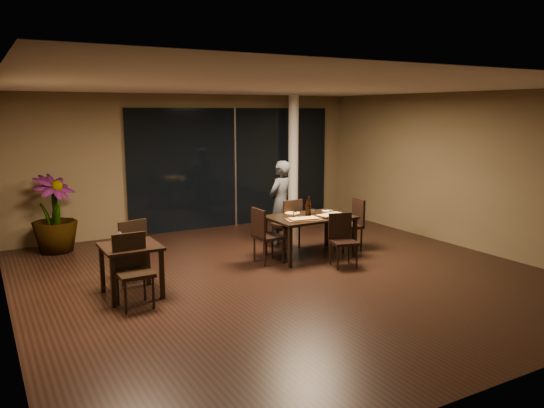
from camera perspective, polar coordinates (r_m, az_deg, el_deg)
The scene contains 32 objects.
ground at distance 8.66m, azimuth 1.43°, elevation -7.73°, with size 8.00×8.00×0.00m, color black.
wall_back at distance 11.96m, azimuth -8.58°, elevation 4.43°, with size 8.00×0.10×3.00m, color brown.
wall_front at distance 5.34m, azimuth 24.47°, elevation -3.23°, with size 8.00×0.10×3.00m, color brown.
wall_right at distance 10.96m, azimuth 19.98°, elevation 3.44°, with size 0.10×8.00×3.00m, color brown.
ceiling at distance 8.26m, azimuth 1.52°, elevation 12.64°, with size 8.00×8.00×0.04m, color silver.
window_panel at distance 12.29m, azimuth -4.05°, elevation 3.96°, with size 5.00×0.06×2.70m, color black.
column at distance 12.67m, azimuth 2.30°, elevation 4.84°, with size 0.24×0.24×3.00m, color white.
main_table at distance 9.67m, azimuth 4.10°, elevation -1.74°, with size 1.50×1.00×0.75m.
side_table at distance 7.87m, azimuth -14.96°, elevation -5.19°, with size 0.80×0.80×0.75m.
chair_main_far at distance 10.19m, azimuth 1.82°, elevation -1.87°, with size 0.51×0.51×0.97m.
chair_main_near at distance 9.19m, azimuth 7.55°, elevation -3.52°, with size 0.51×0.51×0.90m.
chair_main_left at distance 9.22m, azimuth -0.82°, elevation -3.11°, with size 0.46×0.46×0.98m.
chair_main_right at distance 10.25m, azimuth 8.66°, elevation -1.86°, with size 0.54×0.54×0.99m.
chair_side_far at distance 8.49m, azimuth -15.07°, elevation -4.52°, with size 0.56×0.56×1.00m.
chair_side_near at distance 7.49m, azimuth -14.78°, elevation -6.49°, with size 0.47×0.47×0.99m.
diner at distance 10.54m, azimuth 0.91°, elevation 0.15°, with size 0.57×0.38×1.67m, color #2B2E30.
potted_plant at distance 10.72m, azimuth -22.39°, elevation -1.00°, with size 0.80×0.80×1.47m, color #23531B.
pizza_board_left at distance 9.30m, azimuth 3.43°, elevation -1.69°, with size 0.62×0.31×0.01m, color #4A2F17.
pizza_board_right at distance 9.68m, azimuth 6.39°, elevation -1.26°, with size 0.52×0.26×0.01m, color #432315.
oblong_pizza_left at distance 9.29m, azimuth 3.43°, elevation -1.59°, with size 0.48×0.22×0.02m, color #6A0C09, non-canonical shape.
oblong_pizza_right at distance 9.68m, azimuth 6.39°, elevation -1.17°, with size 0.50×0.24×0.02m, color maroon, non-canonical shape.
round_pizza at distance 9.85m, azimuth 2.21°, elevation -1.02°, with size 0.27×0.27×0.01m, color #A72012.
bottle_a at distance 9.61m, azimuth 3.81°, elevation -0.41°, with size 0.07×0.07×0.31m, color black, non-canonical shape.
bottle_b at distance 9.66m, azimuth 4.07°, elevation -0.48°, with size 0.06×0.06×0.27m, color black, non-canonical shape.
bottle_c at distance 9.70m, azimuth 3.97°, elevation -0.19°, with size 0.08×0.08×0.35m, color black, non-canonical shape.
tumbler_left at distance 9.55m, azimuth 2.48°, elevation -1.13°, with size 0.08×0.08×0.09m, color white.
tumbler_right at distance 9.88m, azimuth 4.42°, elevation -0.79°, with size 0.07×0.07×0.09m, color white.
napkin_near at distance 9.91m, azimuth 7.28°, elevation -1.03°, with size 0.18×0.10×0.01m, color white.
napkin_far at distance 10.14m, azimuth 5.96°, elevation -0.74°, with size 0.18×0.10×0.01m, color white.
wine_glass_a at distance 7.83m, azimuth -16.07°, elevation -3.63°, with size 0.09×0.09×0.19m, color white, non-canonical shape.
wine_glass_b at distance 7.86m, azimuth -13.72°, elevation -3.58°, with size 0.07×0.07×0.16m, color white, non-canonical shape.
side_napkin at distance 7.69m, azimuth -14.20°, elevation -4.48°, with size 0.18×0.11×0.01m, color white.
Camera 1 is at (-4.25, -7.08, 2.64)m, focal length 35.00 mm.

